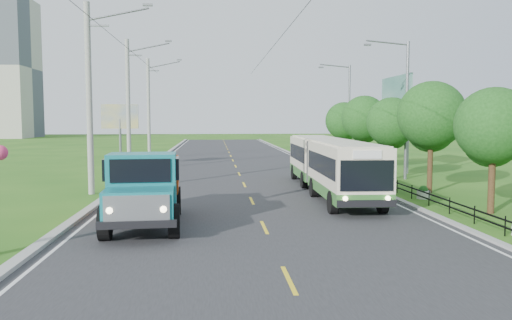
{
  "coord_description": "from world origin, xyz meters",
  "views": [
    {
      "loc": [
        -1.82,
        -17.86,
        3.95
      ],
      "look_at": [
        0.31,
        7.24,
        1.9
      ],
      "focal_mm": 35.0,
      "sensor_mm": 36.0,
      "label": 1
    }
  ],
  "objects": [
    {
      "name": "edge_line_left",
      "position": [
        -6.65,
        20.0,
        0.02
      ],
      "size": [
        0.12,
        120.0,
        0.0
      ],
      "primitive_type": "cube",
      "color": "silver",
      "rests_on": "road"
    },
    {
      "name": "tree_second",
      "position": [
        9.86,
        2.14,
        3.52
      ],
      "size": [
        3.18,
        3.26,
        5.3
      ],
      "color": "#382314",
      "rests_on": "ground"
    },
    {
      "name": "dump_truck",
      "position": [
        -4.39,
        0.87,
        1.56
      ],
      "size": [
        2.9,
        6.7,
        2.76
      ],
      "rotation": [
        0.0,
        0.0,
        0.06
      ],
      "color": "#14737A",
      "rests_on": "ground"
    },
    {
      "name": "curb_right",
      "position": [
        7.15,
        20.0,
        0.05
      ],
      "size": [
        0.3,
        120.0,
        0.1
      ],
      "primitive_type": "cube",
      "color": "#9E9E99",
      "rests_on": "ground"
    },
    {
      "name": "pole_near",
      "position": [
        -8.26,
        9.0,
        5.09
      ],
      "size": [
        3.51,
        0.32,
        10.0
      ],
      "color": "gray",
      "rests_on": "ground"
    },
    {
      "name": "pole_far",
      "position": [
        -8.26,
        33.0,
        5.09
      ],
      "size": [
        3.51,
        0.32,
        10.0
      ],
      "color": "gray",
      "rests_on": "ground"
    },
    {
      "name": "tree_third",
      "position": [
        9.86,
        8.14,
        3.99
      ],
      "size": [
        3.6,
        3.62,
        6.0
      ],
      "color": "#382314",
      "rests_on": "ground"
    },
    {
      "name": "tree_back",
      "position": [
        9.86,
        26.14,
        3.65
      ],
      "size": [
        3.3,
        3.36,
        5.5
      ],
      "color": "#382314",
      "rests_on": "ground"
    },
    {
      "name": "streetlight_far",
      "position": [
        10.64,
        28.0,
        4.9
      ],
      "size": [
        3.02,
        0.2,
        9.07
      ],
      "color": "slate",
      "rests_on": "ground"
    },
    {
      "name": "tree_fifth",
      "position": [
        9.86,
        20.14,
        3.85
      ],
      "size": [
        3.48,
        3.52,
        5.8
      ],
      "color": "#382314",
      "rests_on": "ground"
    },
    {
      "name": "pole_mid",
      "position": [
        -8.26,
        21.0,
        5.09
      ],
      "size": [
        3.51,
        0.32,
        10.0
      ],
      "color": "gray",
      "rests_on": "ground"
    },
    {
      "name": "planter_mid",
      "position": [
        8.6,
        14.0,
        0.29
      ],
      "size": [
        0.64,
        0.64,
        0.67
      ],
      "color": "silver",
      "rests_on": "ground"
    },
    {
      "name": "planter_near",
      "position": [
        8.6,
        6.0,
        0.29
      ],
      "size": [
        0.64,
        0.64,
        0.67
      ],
      "color": "silver",
      "rests_on": "ground"
    },
    {
      "name": "edge_line_right",
      "position": [
        6.65,
        20.0,
        0.02
      ],
      "size": [
        0.12,
        120.0,
        0.0
      ],
      "primitive_type": "cube",
      "color": "silver",
      "rests_on": "road"
    },
    {
      "name": "streetlight_mid",
      "position": [
        10.64,
        14.0,
        4.9
      ],
      "size": [
        3.02,
        0.2,
        9.07
      ],
      "color": "slate",
      "rests_on": "ground"
    },
    {
      "name": "bus",
      "position": [
        4.34,
        8.34,
        1.7
      ],
      "size": [
        2.79,
        14.68,
        2.82
      ],
      "rotation": [
        0.0,
        0.0,
        -0.03
      ],
      "color": "#316A2A",
      "rests_on": "ground"
    },
    {
      "name": "tree_fourth",
      "position": [
        9.86,
        14.14,
        3.59
      ],
      "size": [
        3.24,
        3.31,
        5.4
      ],
      "color": "#382314",
      "rests_on": "ground"
    },
    {
      "name": "billboard_right",
      "position": [
        12.3,
        20.0,
        5.34
      ],
      "size": [
        0.24,
        6.0,
        7.3
      ],
      "color": "slate",
      "rests_on": "ground"
    },
    {
      "name": "billboard_left",
      "position": [
        -9.5,
        24.0,
        3.87
      ],
      "size": [
        3.0,
        0.2,
        5.2
      ],
      "color": "slate",
      "rests_on": "ground"
    },
    {
      "name": "planter_far",
      "position": [
        8.6,
        22.0,
        0.29
      ],
      "size": [
        0.64,
        0.64,
        0.67
      ],
      "color": "silver",
      "rests_on": "ground"
    },
    {
      "name": "ground",
      "position": [
        0.0,
        0.0,
        0.0
      ],
      "size": [
        240.0,
        240.0,
        0.0
      ],
      "primitive_type": "plane",
      "color": "#235714",
      "rests_on": "ground"
    },
    {
      "name": "railing_right",
      "position": [
        8.0,
        14.0,
        0.3
      ],
      "size": [
        0.04,
        40.0,
        0.6
      ],
      "primitive_type": "cube",
      "color": "black",
      "rests_on": "ground"
    },
    {
      "name": "curb_left",
      "position": [
        -7.2,
        20.0,
        0.07
      ],
      "size": [
        0.4,
        120.0,
        0.15
      ],
      "primitive_type": "cube",
      "color": "#9E9E99",
      "rests_on": "ground"
    },
    {
      "name": "centre_dash",
      "position": [
        0.0,
        0.0,
        0.02
      ],
      "size": [
        0.12,
        2.2,
        0.0
      ],
      "primitive_type": "cube",
      "color": "yellow",
      "rests_on": "road"
    },
    {
      "name": "road",
      "position": [
        0.0,
        20.0,
        0.01
      ],
      "size": [
        14.0,
        120.0,
        0.02
      ],
      "primitive_type": "cube",
      "color": "#28282B",
      "rests_on": "ground"
    }
  ]
}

